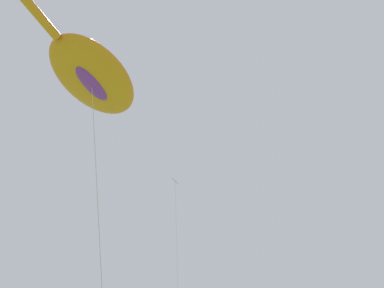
{
  "coord_description": "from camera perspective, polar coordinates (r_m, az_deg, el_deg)",
  "views": [
    {
      "loc": [
        -9.03,
        4.23,
        1.6
      ],
      "look_at": [
        -0.62,
        9.01,
        9.88
      ],
      "focal_mm": 27.04,
      "sensor_mm": 36.0,
      "label": 1
    }
  ],
  "objects": [
    {
      "name": "big_show_kite",
      "position": [
        16.28,
        -19.2,
        12.62
      ],
      "size": [
        11.65,
        4.17,
        14.66
      ],
      "rotation": [
        0.0,
        0.0,
        0.11
      ],
      "color": "orange",
      "rests_on": "ground"
    },
    {
      "name": "small_kite_streamer_purple",
      "position": [
        26.01,
        -3.27,
        -9.96
      ],
      "size": [
        1.34,
        1.94,
        16.71
      ],
      "rotation": [
        0.0,
        0.0,
        -0.87
      ],
      "color": "pink",
      "rests_on": "ground"
    }
  ]
}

